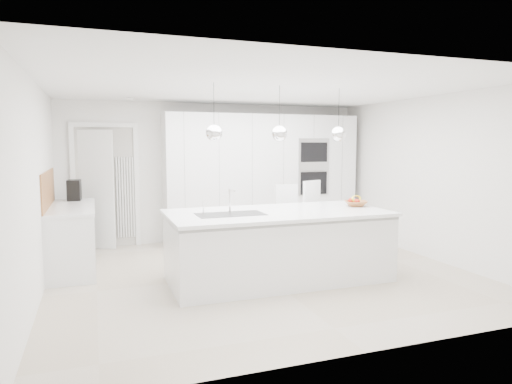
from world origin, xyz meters
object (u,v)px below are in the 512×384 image
object	(u,v)px
bar_stool_right	(316,221)
fruit_bowl	(356,203)
island_base	(279,247)
bar_stool_left	(290,223)
espresso_machine	(74,190)

from	to	relation	value
bar_stool_right	fruit_bowl	bearing A→B (deg)	-93.63
island_base	bar_stool_left	xyz separation A→B (m)	(0.54, 0.86, 0.14)
fruit_bowl	espresso_machine	size ratio (longest dim) A/B	0.99
bar_stool_left	bar_stool_right	xyz separation A→B (m)	(0.41, -0.05, 0.03)
fruit_bowl	espresso_machine	distance (m)	4.28
island_base	espresso_machine	bearing A→B (deg)	139.17
bar_stool_left	island_base	bearing A→B (deg)	-119.92
island_base	espresso_machine	xyz separation A→B (m)	(-2.53, 2.19, 0.63)
island_base	fruit_bowl	world-z (taller)	fruit_bowl
fruit_bowl	bar_stool_left	world-z (taller)	bar_stool_left
fruit_bowl	bar_stool_right	world-z (taller)	bar_stool_right
fruit_bowl	bar_stool_left	size ratio (longest dim) A/B	0.27
island_base	bar_stool_right	size ratio (longest dim) A/B	2.34
espresso_machine	bar_stool_left	distance (m)	3.38
espresso_machine	bar_stool_left	bearing A→B (deg)	-19.23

